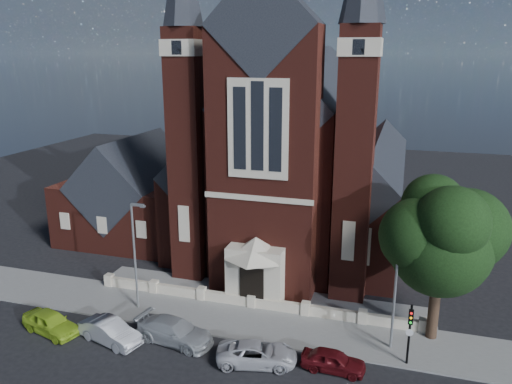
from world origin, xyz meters
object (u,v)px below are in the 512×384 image
street_tree (443,241)px  church (301,156)px  street_lamp_left (135,250)px  car_silver_a (110,332)px  car_lime_van (51,323)px  parish_hall (136,197)px  traffic_signal (410,327)px  car_silver_b (175,331)px  car_dark_red (333,361)px  street_lamp_right (397,283)px  car_white_suv (257,354)px

street_tree → church: bearing=126.2°
street_lamp_left → car_silver_a: (0.47, -4.48, -3.85)m
car_lime_van → car_silver_a: size_ratio=0.97×
street_tree → parish_hall: bearing=156.7°
traffic_signal → car_silver_b: 14.65m
car_silver_a → car_silver_b: bearing=-57.3°
traffic_signal → car_silver_a: (-18.44, -2.91, -1.84)m
parish_hall → car_lime_van: size_ratio=2.77×
parish_hall → traffic_signal: size_ratio=3.05×
car_silver_a → car_dark_red: (14.27, 1.16, -0.10)m
street_lamp_left → street_lamp_right: size_ratio=1.00×
street_lamp_left → car_silver_a: size_ratio=1.79×
street_lamp_right → traffic_signal: 2.71m
car_lime_van → car_dark_red: bearing=-70.8°
church → car_white_suv: size_ratio=7.18×
street_lamp_left → car_silver_b: street_lamp_left is taller
car_silver_a → car_silver_b: size_ratio=0.86×
street_tree → car_silver_a: (-20.04, -6.19, -6.22)m
car_silver_b → car_white_suv: bearing=-87.3°
church → car_silver_b: size_ratio=6.62×
car_silver_b → car_lime_van: bearing=109.0°
street_lamp_right → car_white_suv: 9.56m
church → street_tree: church is taller
car_lime_van → car_silver_a: bearing=-72.7°
car_silver_a → street_lamp_left: bearing=21.7°
street_lamp_left → car_lime_van: bearing=-130.4°
car_silver_a → church: bearing=-1.8°
parish_hall → car_dark_red: parish_hall is taller
car_silver_b → car_dark_red: car_silver_b is taller
parish_hall → car_lime_van: (4.13, -18.65, -3.26)m
parish_hall → traffic_signal: parish_hall is taller
car_white_suv → car_dark_red: size_ratio=1.28×
parish_hall → street_lamp_right: size_ratio=1.51×
street_tree → street_lamp_right: size_ratio=1.32×
car_white_suv → street_lamp_right: bearing=-75.9°
church → traffic_signal: bearing=-61.8°
street_tree → street_lamp_left: street_tree is taller
street_tree → car_dark_red: size_ratio=2.82×
parish_hall → street_tree: 31.27m
parish_hall → car_silver_a: bearing=-65.2°
street_lamp_right → car_silver_b: size_ratio=1.53×
street_tree → car_white_suv: street_tree is taller
street_tree → car_dark_red: 9.92m
church → parish_hall: size_ratio=2.86×
street_lamp_left → traffic_signal: (18.91, -1.57, -2.02)m
car_silver_b → car_dark_red: (10.27, -0.05, -0.12)m
street_tree → street_lamp_right: street_tree is taller
street_lamp_left → traffic_signal: 19.08m
church → car_white_suv: church is taller
car_lime_van → car_dark_red: (18.70, 1.33, -0.10)m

